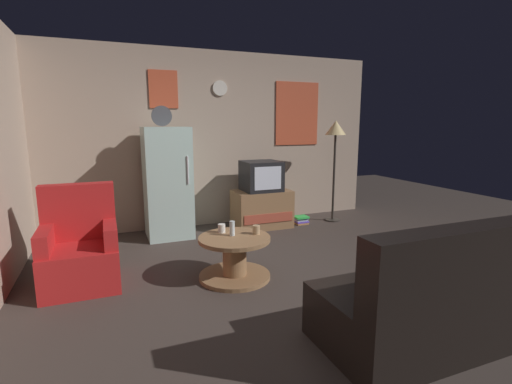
# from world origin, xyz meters

# --- Properties ---
(ground_plane) EXTENTS (12.00, 12.00, 0.00)m
(ground_plane) POSITION_xyz_m (0.00, 0.00, 0.00)
(ground_plane) COLOR #3D332D
(wall_with_art) EXTENTS (5.20, 0.12, 2.60)m
(wall_with_art) POSITION_xyz_m (0.01, 2.45, 1.31)
(wall_with_art) COLOR tan
(wall_with_art) RESTS_ON ground_plane
(fridge) EXTENTS (0.60, 0.62, 1.77)m
(fridge) POSITION_xyz_m (-0.83, 2.00, 0.75)
(fridge) COLOR silver
(fridge) RESTS_ON ground_plane
(tv_stand) EXTENTS (0.84, 0.53, 0.56)m
(tv_stand) POSITION_xyz_m (0.54, 1.94, 0.28)
(tv_stand) COLOR #8E6642
(tv_stand) RESTS_ON ground_plane
(crt_tv) EXTENTS (0.54, 0.51, 0.44)m
(crt_tv) POSITION_xyz_m (0.53, 1.94, 0.78)
(crt_tv) COLOR black
(crt_tv) RESTS_ON tv_stand
(standing_lamp) EXTENTS (0.32, 0.32, 1.59)m
(standing_lamp) POSITION_xyz_m (1.75, 1.86, 1.36)
(standing_lamp) COLOR #332D28
(standing_lamp) RESTS_ON ground_plane
(coffee_table) EXTENTS (0.72, 0.72, 0.43)m
(coffee_table) POSITION_xyz_m (-0.45, 0.29, 0.22)
(coffee_table) COLOR #8E6642
(coffee_table) RESTS_ON ground_plane
(wine_glass) EXTENTS (0.05, 0.05, 0.15)m
(wine_glass) POSITION_xyz_m (-0.46, 0.34, 0.51)
(wine_glass) COLOR silver
(wine_glass) RESTS_ON coffee_table
(mug_ceramic_white) EXTENTS (0.08, 0.08, 0.09)m
(mug_ceramic_white) POSITION_xyz_m (-0.53, 0.48, 0.48)
(mug_ceramic_white) COLOR silver
(mug_ceramic_white) RESTS_ON coffee_table
(mug_ceramic_tan) EXTENTS (0.08, 0.08, 0.09)m
(mug_ceramic_tan) POSITION_xyz_m (-0.21, 0.30, 0.48)
(mug_ceramic_tan) COLOR tan
(mug_ceramic_tan) RESTS_ON coffee_table
(armchair) EXTENTS (0.68, 0.68, 0.96)m
(armchair) POSITION_xyz_m (-1.88, 0.71, 0.34)
(armchair) COLOR red
(armchair) RESTS_ON ground_plane
(couch) EXTENTS (1.70, 0.80, 0.92)m
(couch) POSITION_xyz_m (0.55, -1.31, 0.31)
(couch) COLOR black
(couch) RESTS_ON ground_plane
(book_stack) EXTENTS (0.21, 0.18, 0.12)m
(book_stack) POSITION_xyz_m (1.18, 1.87, 0.06)
(book_stack) COLOR #B27A48
(book_stack) RESTS_ON ground_plane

